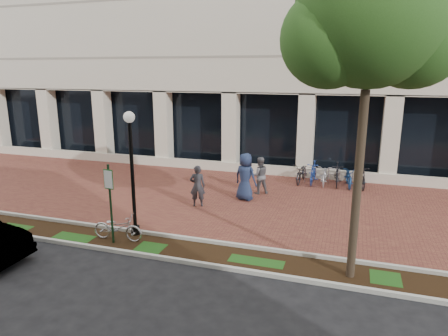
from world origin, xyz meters
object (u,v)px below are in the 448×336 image
(pedestrian_mid, at_px, (260,175))
(pedestrian_left, at_px, (197,186))
(bollard, at_px, (357,177))
(pedestrian_right, at_px, (245,177))
(street_tree, at_px, (374,21))
(bike_rack_cluster, at_px, (330,174))
(parking_sign, at_px, (110,194))
(locked_bicycle, at_px, (118,227))
(lamppost, at_px, (132,167))

(pedestrian_mid, bearing_deg, pedestrian_left, 25.98)
(bollard, bearing_deg, pedestrian_right, -141.99)
(street_tree, bearing_deg, pedestrian_mid, 122.29)
(pedestrian_right, xyz_separation_m, bollard, (4.48, 3.50, -0.52))
(street_tree, xyz_separation_m, pedestrian_mid, (-4.03, 6.38, -5.62))
(street_tree, relative_size, pedestrian_mid, 5.09)
(bike_rack_cluster, bearing_deg, parking_sign, -124.86)
(parking_sign, height_order, street_tree, street_tree)
(bollard, bearing_deg, pedestrian_left, -141.32)
(locked_bicycle, bearing_deg, lamppost, -30.16)
(parking_sign, distance_m, pedestrian_left, 4.39)
(locked_bicycle, bearing_deg, pedestrian_left, -21.43)
(lamppost, bearing_deg, parking_sign, -110.47)
(pedestrian_left, distance_m, bike_rack_cluster, 6.86)
(locked_bicycle, height_order, pedestrian_left, pedestrian_left)
(pedestrian_right, bearing_deg, pedestrian_mid, -92.34)
(parking_sign, distance_m, pedestrian_right, 6.24)
(pedestrian_left, relative_size, pedestrian_right, 0.84)
(lamppost, height_order, pedestrian_mid, lamppost)
(parking_sign, relative_size, street_tree, 0.31)
(parking_sign, bearing_deg, lamppost, 75.10)
(pedestrian_mid, relative_size, bike_rack_cluster, 0.47)
(bike_rack_cluster, bearing_deg, pedestrian_left, -135.91)
(pedestrian_mid, height_order, pedestrian_right, pedestrian_right)
(bollard, relative_size, bike_rack_cluster, 0.27)
(pedestrian_mid, bearing_deg, pedestrian_right, 45.87)
(parking_sign, xyz_separation_m, pedestrian_right, (2.86, 5.51, -0.62))
(pedestrian_left, bearing_deg, parking_sign, 55.03)
(lamppost, relative_size, locked_bicycle, 2.45)
(pedestrian_mid, bearing_deg, street_tree, 97.49)
(locked_bicycle, distance_m, pedestrian_left, 4.09)
(lamppost, distance_m, pedestrian_mid, 6.58)
(street_tree, distance_m, bike_rack_cluster, 10.64)
(pedestrian_right, relative_size, bollard, 2.11)
(parking_sign, xyz_separation_m, pedestrian_mid, (3.23, 6.56, -0.80))
(locked_bicycle, bearing_deg, bike_rack_cluster, -39.11)
(pedestrian_mid, bearing_deg, bike_rack_cluster, -165.54)
(locked_bicycle, xyz_separation_m, pedestrian_mid, (3.20, 6.30, 0.39))
(locked_bicycle, relative_size, bike_rack_cluster, 0.47)
(bike_rack_cluster, bearing_deg, bollard, 2.88)
(parking_sign, xyz_separation_m, locked_bicycle, (0.03, 0.26, -1.19))
(parking_sign, bearing_deg, pedestrian_mid, 69.40)
(parking_sign, bearing_deg, bike_rack_cluster, 61.11)
(street_tree, distance_m, pedestrian_left, 9.11)
(locked_bicycle, xyz_separation_m, pedestrian_left, (1.22, 3.88, 0.41))
(locked_bicycle, bearing_deg, parking_sign, 169.99)
(street_tree, distance_m, pedestrian_right, 8.79)
(pedestrian_right, height_order, bike_rack_cluster, pedestrian_right)
(locked_bicycle, distance_m, bike_rack_cluster, 10.62)
(street_tree, bearing_deg, locked_bicycle, 179.40)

